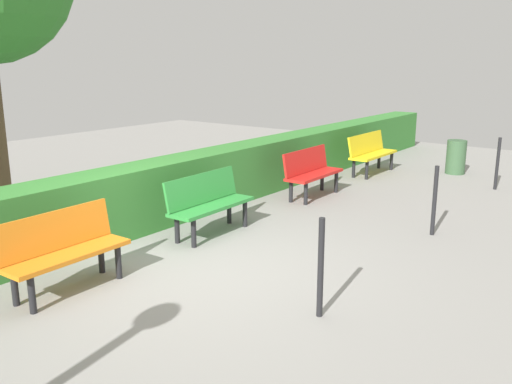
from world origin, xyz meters
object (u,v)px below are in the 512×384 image
at_px(bench_green, 208,201).
at_px(bench_orange, 63,248).
at_px(bench_red, 311,171).
at_px(bench_yellow, 371,151).
at_px(trash_bin, 456,157).

xyz_separation_m(bench_green, bench_orange, (2.40, 0.06, -0.00)).
relative_size(bench_red, bench_orange, 1.01).
distance_m(bench_yellow, trash_bin, 1.85).
relative_size(bench_yellow, trash_bin, 2.13).
bearing_deg(trash_bin, bench_orange, -9.33).
bearing_deg(bench_yellow, bench_green, 0.22).
bearing_deg(bench_red, bench_orange, -0.68).
height_order(bench_yellow, bench_red, same).
relative_size(bench_green, trash_bin, 1.99).
bearing_deg(bench_orange, bench_yellow, 179.37).
xyz_separation_m(bench_yellow, trash_bin, (-1.08, 1.50, -0.12)).
bearing_deg(trash_bin, bench_red, -21.83).
xyz_separation_m(bench_yellow, bench_green, (5.28, 0.00, -0.00)).
xyz_separation_m(bench_red, trash_bin, (-3.63, 1.46, -0.11)).
bearing_deg(bench_green, trash_bin, 165.53).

